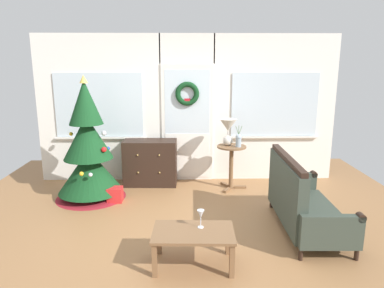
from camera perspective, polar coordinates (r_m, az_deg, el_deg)
ground_plane at (r=4.58m, az=-0.49°, el=-13.86°), size 6.76×6.76×0.00m
back_wall_with_door at (r=6.22m, az=-0.78°, el=5.71°), size 5.20×0.19×2.55m
christmas_tree at (r=5.65m, az=-16.32°, el=-1.63°), size 1.07×1.07×1.90m
dresser_cabinet at (r=6.14m, az=-6.72°, el=-2.98°), size 0.91×0.47×0.78m
settee_sofa at (r=4.68m, az=17.06°, el=-8.85°), size 0.75×1.57×0.96m
side_table at (r=5.89m, az=6.35°, el=-2.36°), size 0.50×0.48×0.73m
table_lamp at (r=5.81m, az=5.84°, el=2.50°), size 0.28×0.28×0.44m
flower_vase at (r=5.77m, az=7.50°, el=0.68°), size 0.11×0.10×0.35m
coffee_table at (r=3.77m, az=0.23°, el=-14.59°), size 0.86×0.55×0.38m
wine_glass at (r=3.76m, az=1.41°, el=-11.33°), size 0.08×0.08×0.20m
gift_box at (r=5.56m, az=-12.29°, el=-7.95°), size 0.22×0.20×0.22m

